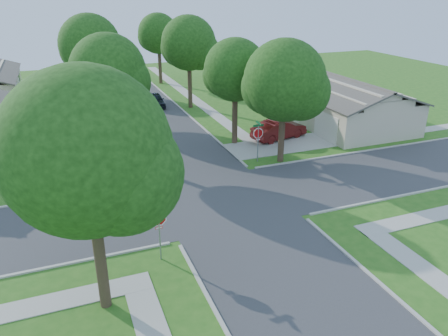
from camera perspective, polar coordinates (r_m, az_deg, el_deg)
ground at (r=26.03m, az=-0.58°, el=-4.16°), size 100.00×100.00×0.00m
road_ns at (r=26.03m, az=-0.58°, el=-4.15°), size 7.00×100.00×0.02m
sidewalk_ne at (r=51.18m, az=-4.55°, el=9.42°), size 1.20×40.00×0.04m
sidewalk_nw at (r=49.19m, az=-18.39°, el=7.79°), size 1.20×40.00×0.04m
driveway at (r=35.03m, az=7.43°, el=2.96°), size 8.80×3.60×0.05m
stop_sign_sw at (r=19.93m, az=-8.54°, el=-6.85°), size 1.05×0.80×2.98m
stop_sign_ne at (r=30.97m, az=4.48°, el=4.34°), size 1.05×0.80×2.98m
tree_e_near at (r=33.89m, az=1.56°, el=12.32°), size 4.97×4.80×8.28m
tree_e_mid at (r=44.98m, az=-4.57°, el=15.65°), size 5.59×5.40×9.21m
tree_e_far at (r=57.49m, az=-8.53°, el=16.75°), size 5.17×5.00×8.72m
tree_w_near at (r=31.44m, az=-14.78°, el=11.65°), size 5.38×5.20×8.97m
tree_w_mid at (r=43.19m, az=-16.99°, el=14.79°), size 5.80×5.60×9.56m
tree_w_far at (r=56.18m, az=-18.20°, el=15.29°), size 4.76×4.60×8.04m
tree_sw_corner at (r=15.75m, az=-17.20°, el=1.14°), size 6.21×6.00×9.55m
tree_ne_corner at (r=30.36m, az=7.98°, el=10.78°), size 5.80×5.60×8.66m
house_ne_near at (r=41.95m, az=14.85°, el=7.85°), size 8.42×13.60×4.23m
house_ne_far at (r=57.11m, az=4.24°, el=12.37°), size 8.42×13.60×4.23m
car_driveway at (r=36.40m, az=7.19°, el=5.03°), size 5.10×2.78×1.60m
car_curb_east at (r=46.72m, az=-8.94°, el=8.77°), size 1.86×4.13×1.38m
car_curb_west at (r=62.03m, az=-14.79°, el=11.80°), size 2.19×5.14×1.48m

